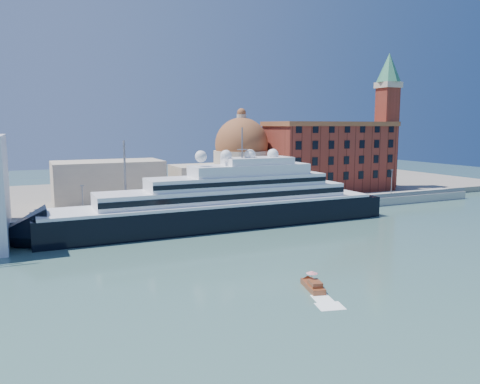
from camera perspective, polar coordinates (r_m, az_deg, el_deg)
name	(u,v)px	position (r m, az deg, el deg)	size (l,w,h in m)	color
ground	(265,250)	(91.52, 3.04, -7.06)	(400.00, 400.00, 0.00)	#345B56
quay	(204,214)	(121.58, -4.46, -2.67)	(180.00, 10.00, 2.50)	gray
land	(161,194)	(160.20, -9.57, -0.25)	(260.00, 72.00, 2.00)	slate
quay_fence	(210,210)	(117.10, -3.70, -2.16)	(180.00, 0.10, 1.20)	slate
superyacht	(208,208)	(109.82, -3.89, -1.98)	(91.91, 12.74, 27.47)	black
water_taxi	(313,285)	(70.84, 8.91, -11.14)	(3.30, 6.13, 2.77)	brown
warehouse	(330,156)	(160.43, 10.89, 4.32)	(43.00, 19.00, 23.25)	maroon
campanile	(387,112)	(175.27, 17.50, 9.30)	(8.40, 8.40, 47.00)	maroon
church	(196,168)	(144.52, -5.40, 2.89)	(66.00, 18.00, 25.50)	beige
lamp_posts	(157,184)	(114.86, -10.14, 0.93)	(120.80, 2.40, 18.00)	slate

